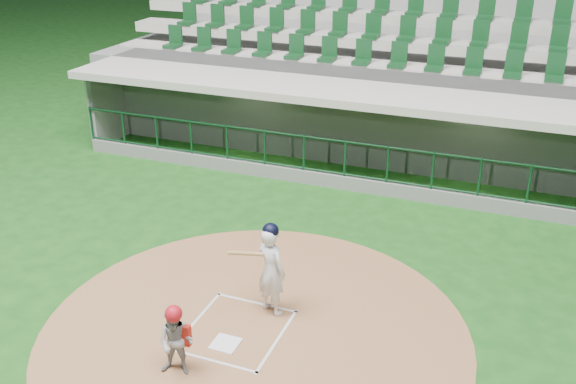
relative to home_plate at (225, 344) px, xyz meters
name	(u,v)px	position (x,y,z in m)	size (l,w,h in m)	color
ground	(244,321)	(0.00, 0.70, -0.02)	(120.00, 120.00, 0.00)	#134413
dirt_circle	(255,331)	(0.30, 0.50, -0.02)	(7.20, 7.20, 0.01)	brown
home_plate	(225,344)	(0.00, 0.00, 0.00)	(0.43, 0.43, 0.02)	white
batter_box_chalk	(236,330)	(0.00, 0.40, 0.00)	(1.55, 1.80, 0.01)	silver
dugout_structure	(369,130)	(0.11, 8.53, 0.94)	(16.40, 3.70, 3.00)	slate
seating_deck	(392,85)	(0.00, 11.61, 1.40)	(17.00, 6.72, 5.15)	slate
batter	(271,268)	(0.34, 1.12, 0.86)	(0.89, 0.94, 1.73)	silver
catcher	(176,340)	(-0.36, -0.86, 0.58)	(0.62, 0.52, 1.20)	gray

